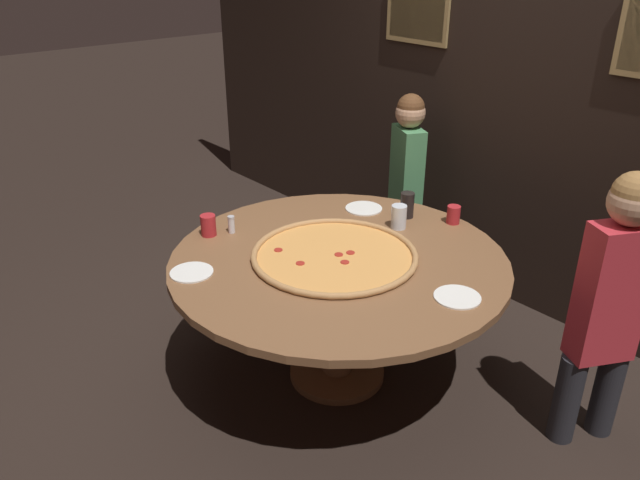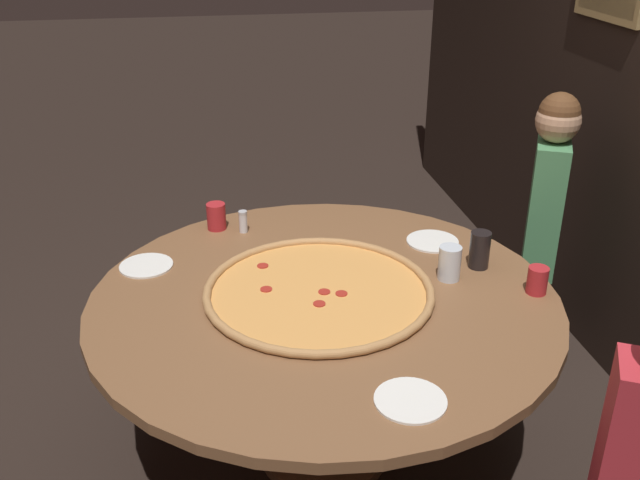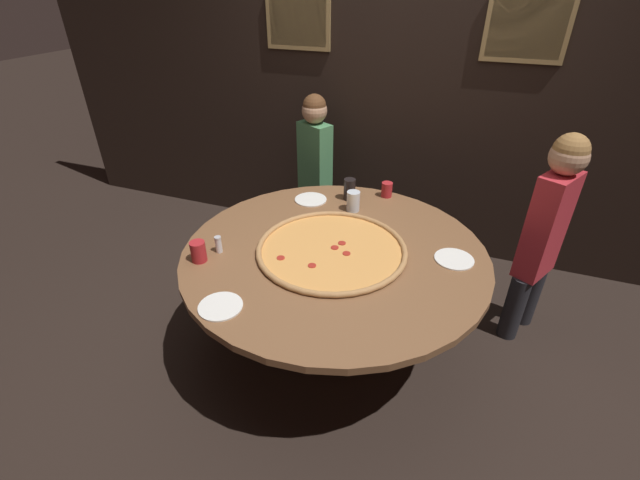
# 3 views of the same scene
# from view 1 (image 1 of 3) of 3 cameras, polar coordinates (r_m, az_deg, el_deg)

# --- Properties ---
(ground_plane) EXTENTS (24.00, 24.00, 0.00)m
(ground_plane) POSITION_cam_1_polar(r_m,az_deg,el_deg) (3.55, 1.56, -12.19)
(ground_plane) COLOR black
(back_wall) EXTENTS (6.40, 0.08, 2.60)m
(back_wall) POSITION_cam_1_polar(r_m,az_deg,el_deg) (4.03, 17.64, 12.05)
(back_wall) COLOR black
(back_wall) RESTS_ON ground_plane
(dining_table) EXTENTS (1.71, 1.71, 0.74)m
(dining_table) POSITION_cam_1_polar(r_m,az_deg,el_deg) (3.20, 1.69, -3.42)
(dining_table) COLOR brown
(dining_table) RESTS_ON ground_plane
(giant_pizza) EXTENTS (0.84, 0.84, 0.03)m
(giant_pizza) POSITION_cam_1_polar(r_m,az_deg,el_deg) (3.14, 1.33, -1.37)
(giant_pizza) COLOR #E0994C
(giant_pizza) RESTS_ON dining_table
(drink_cup_centre_back) EXTENTS (0.08, 0.08, 0.15)m
(drink_cup_centre_back) POSITION_cam_1_polar(r_m,az_deg,el_deg) (3.60, 7.97, 3.19)
(drink_cup_centre_back) COLOR black
(drink_cup_centre_back) RESTS_ON dining_table
(drink_cup_near_right) EXTENTS (0.09, 0.09, 0.13)m
(drink_cup_near_right) POSITION_cam_1_polar(r_m,az_deg,el_deg) (3.46, 7.22, 2.12)
(drink_cup_near_right) COLOR silver
(drink_cup_near_right) RESTS_ON dining_table
(drink_cup_by_shaker) EXTENTS (0.07, 0.07, 0.10)m
(drink_cup_by_shaker) POSITION_cam_1_polar(r_m,az_deg,el_deg) (3.58, 12.10, 2.29)
(drink_cup_by_shaker) COLOR #B22328
(drink_cup_by_shaker) RESTS_ON dining_table
(drink_cup_beside_pizza) EXTENTS (0.08, 0.08, 0.12)m
(drink_cup_beside_pizza) POSITION_cam_1_polar(r_m,az_deg,el_deg) (3.40, -10.17, 1.33)
(drink_cup_beside_pizza) COLOR #B22328
(drink_cup_beside_pizza) RESTS_ON dining_table
(white_plate_right_side) EXTENTS (0.21, 0.21, 0.01)m
(white_plate_right_side) POSITION_cam_1_polar(r_m,az_deg,el_deg) (3.06, -11.66, -2.92)
(white_plate_right_side) COLOR white
(white_plate_right_side) RESTS_ON dining_table
(white_plate_near_front) EXTENTS (0.21, 0.21, 0.01)m
(white_plate_near_front) POSITION_cam_1_polar(r_m,az_deg,el_deg) (2.87, 12.44, -5.11)
(white_plate_near_front) COLOR white
(white_plate_near_front) RESTS_ON dining_table
(white_plate_beside_cup) EXTENTS (0.22, 0.22, 0.01)m
(white_plate_beside_cup) POSITION_cam_1_polar(r_m,az_deg,el_deg) (3.71, 4.02, 2.90)
(white_plate_beside_cup) COLOR white
(white_plate_beside_cup) RESTS_ON dining_table
(condiment_shaker) EXTENTS (0.04, 0.04, 0.10)m
(condiment_shaker) POSITION_cam_1_polar(r_m,az_deg,el_deg) (3.42, -8.11, 1.43)
(condiment_shaker) COLOR silver
(condiment_shaker) RESTS_ON dining_table
(diner_far_right) EXTENTS (0.34, 0.25, 1.30)m
(diner_far_right) POSITION_cam_1_polar(r_m,az_deg,el_deg) (4.25, 7.89, 5.71)
(diner_far_right) COLOR #232328
(diner_far_right) RESTS_ON ground_plane
(diner_far_left) EXTENTS (0.27, 0.36, 1.36)m
(diner_far_left) POSITION_cam_1_polar(r_m,az_deg,el_deg) (3.02, 24.98, -4.89)
(diner_far_left) COLOR #232328
(diner_far_left) RESTS_ON ground_plane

